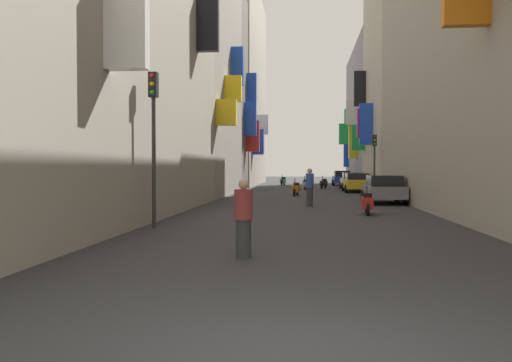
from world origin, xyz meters
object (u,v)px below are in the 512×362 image
(parked_car_white, at_px, (352,180))
(scooter_red, at_px, (367,203))
(parked_car_grey, at_px, (383,189))
(scooter_silver, at_px, (305,184))
(pedestrian_near_left, at_px, (310,187))
(pedestrian_crossing, at_px, (244,219))
(traffic_light_near_corner, at_px, (153,123))
(scooter_black, at_px, (324,183))
(traffic_light_far_corner, at_px, (375,154))
(scooter_orange, at_px, (296,189))
(parked_car_blue, at_px, (342,178))
(parked_car_yellow, at_px, (357,182))
(scooter_green, at_px, (283,181))

(parked_car_white, height_order, scooter_red, parked_car_white)
(parked_car_grey, xyz_separation_m, scooter_silver, (-4.02, 15.85, -0.29))
(pedestrian_near_left, bearing_deg, pedestrian_crossing, -95.86)
(scooter_silver, distance_m, traffic_light_near_corner, 28.04)
(scooter_black, distance_m, traffic_light_near_corner, 30.73)
(scooter_red, bearing_deg, pedestrian_crossing, -109.95)
(scooter_silver, relative_size, pedestrian_near_left, 1.03)
(scooter_silver, distance_m, pedestrian_near_left, 18.36)
(parked_car_grey, bearing_deg, traffic_light_far_corner, 85.87)
(scooter_orange, bearing_deg, scooter_silver, 86.28)
(parked_car_blue, xyz_separation_m, pedestrian_near_left, (-3.48, -28.78, 0.12))
(parked_car_yellow, xyz_separation_m, parked_car_grey, (0.19, -12.09, 0.00))
(scooter_green, bearing_deg, scooter_silver, -77.15)
(pedestrian_crossing, bearing_deg, scooter_silver, 87.85)
(parked_car_white, xyz_separation_m, scooter_silver, (-3.96, -1.22, -0.29))
(parked_car_blue, height_order, scooter_silver, parked_car_blue)
(scooter_orange, bearing_deg, traffic_light_far_corner, 14.66)
(parked_car_blue, height_order, scooter_green, parked_car_blue)
(pedestrian_crossing, relative_size, traffic_light_near_corner, 0.34)
(scooter_green, height_order, traffic_light_near_corner, traffic_light_near_corner)
(parked_car_blue, xyz_separation_m, traffic_light_near_corner, (-8.27, -37.96, 2.40))
(traffic_light_far_corner, bearing_deg, scooter_green, 111.07)
(parked_car_yellow, bearing_deg, traffic_light_near_corner, -109.43)
(parked_car_grey, bearing_deg, scooter_black, 97.55)
(parked_car_blue, bearing_deg, scooter_orange, -102.37)
(pedestrian_crossing, xyz_separation_m, traffic_light_far_corner, (5.81, 24.58, 1.96))
(scooter_green, bearing_deg, pedestrian_crossing, -88.57)
(scooter_green, distance_m, traffic_light_far_corner, 19.26)
(parked_car_grey, bearing_deg, pedestrian_near_left, -146.51)
(scooter_black, xyz_separation_m, scooter_green, (-3.87, 7.54, -0.00))
(scooter_green, relative_size, pedestrian_near_left, 0.99)
(scooter_red, xyz_separation_m, scooter_orange, (-3.04, 13.14, 0.00))
(pedestrian_crossing, bearing_deg, scooter_red, 70.05)
(scooter_orange, bearing_deg, parked_car_blue, 77.63)
(scooter_black, relative_size, scooter_green, 1.00)
(parked_car_blue, relative_size, scooter_orange, 2.34)
(parked_car_white, bearing_deg, parked_car_yellow, -91.52)
(scooter_black, xyz_separation_m, scooter_silver, (-1.59, -2.45, 0.00))
(scooter_silver, bearing_deg, pedestrian_near_left, -89.29)
(scooter_orange, relative_size, pedestrian_near_left, 1.02)
(parked_car_blue, xyz_separation_m, scooter_red, (-1.27, -32.78, -0.32))
(scooter_silver, bearing_deg, scooter_green, 102.85)
(parked_car_grey, distance_m, scooter_black, 18.46)
(scooter_black, relative_size, pedestrian_near_left, 0.99)
(parked_car_white, xyz_separation_m, traffic_light_far_corner, (0.64, -9.07, 2.01))
(scooter_red, height_order, pedestrian_crossing, pedestrian_crossing)
(scooter_green, distance_m, pedestrian_near_left, 28.46)
(parked_car_yellow, bearing_deg, scooter_orange, -129.05)
(parked_car_grey, relative_size, scooter_black, 2.33)
(scooter_red, distance_m, scooter_green, 32.69)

